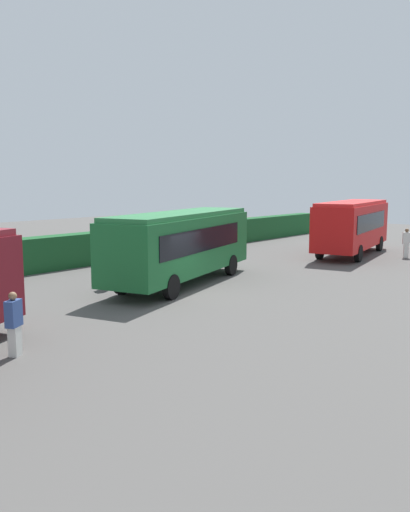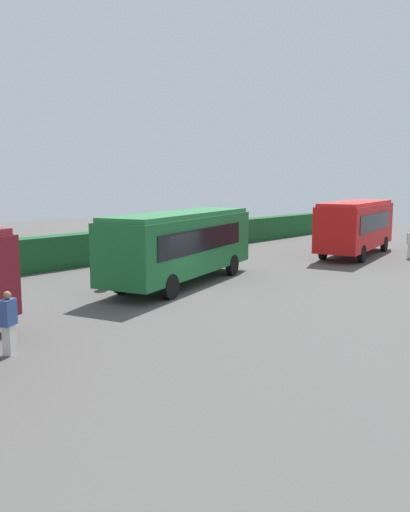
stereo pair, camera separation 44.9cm
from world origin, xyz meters
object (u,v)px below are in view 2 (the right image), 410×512
(bus_green, at_px, (182,243))
(bus_red, at_px, (356,225))
(person_right, at_px, (108,268))
(person_center, at_px, (8,322))

(bus_green, distance_m, bus_red, 14.00)
(bus_red, bearing_deg, person_right, 158.13)
(person_center, distance_m, person_right, 9.05)
(bus_red, height_order, person_center, bus_red)
(person_center, relative_size, person_right, 1.02)
(bus_red, xyz_separation_m, person_center, (-24.14, -1.70, -1.01))
(bus_red, relative_size, person_center, 5.45)
(person_center, bearing_deg, bus_green, -100.25)
(person_right, bearing_deg, bus_red, -174.48)
(person_right, bearing_deg, bus_green, 165.77)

